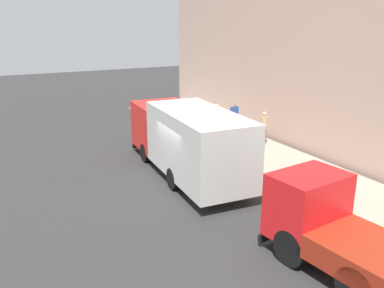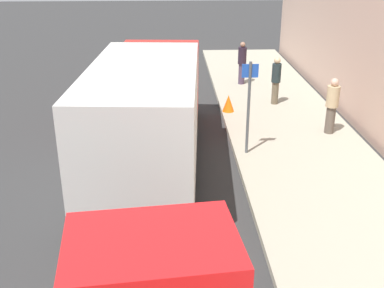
% 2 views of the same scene
% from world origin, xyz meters
% --- Properties ---
extents(ground, '(80.00, 80.00, 0.00)m').
position_xyz_m(ground, '(0.00, 0.00, 0.00)').
color(ground, '#2F2E2E').
extents(sidewalk, '(3.97, 30.00, 0.16)m').
position_xyz_m(sidewalk, '(4.98, 0.00, 0.08)').
color(sidewalk, '#9F9B87').
rests_on(sidewalk, ground).
extents(large_utility_truck, '(2.98, 8.48, 3.03)m').
position_xyz_m(large_utility_truck, '(0.68, 0.98, 1.65)').
color(large_utility_truck, red).
rests_on(large_utility_truck, ground).
extents(pedestrian_walking, '(0.50, 0.50, 1.73)m').
position_xyz_m(pedestrian_walking, '(6.11, 2.74, 1.07)').
color(pedestrian_walking, brown).
rests_on(pedestrian_walking, sidewalk).
extents(pedestrian_standing, '(0.41, 0.41, 1.72)m').
position_xyz_m(pedestrian_standing, '(5.00, 5.65, 1.08)').
color(pedestrian_standing, brown).
rests_on(pedestrian_standing, sidewalk).
extents(pedestrian_third, '(0.40, 0.40, 1.74)m').
position_xyz_m(pedestrian_third, '(4.16, 8.31, 1.08)').
color(pedestrian_third, '#48384D').
rests_on(pedestrian_third, sidewalk).
extents(traffic_cone_orange, '(0.41, 0.41, 0.59)m').
position_xyz_m(traffic_cone_orange, '(3.22, 4.88, 0.45)').
color(traffic_cone_orange, orange).
rests_on(traffic_cone_orange, sidewalk).
extents(street_sign_post, '(0.44, 0.08, 2.59)m').
position_xyz_m(street_sign_post, '(3.32, 1.36, 1.69)').
color(street_sign_post, '#4C5156').
rests_on(street_sign_post, sidewalk).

